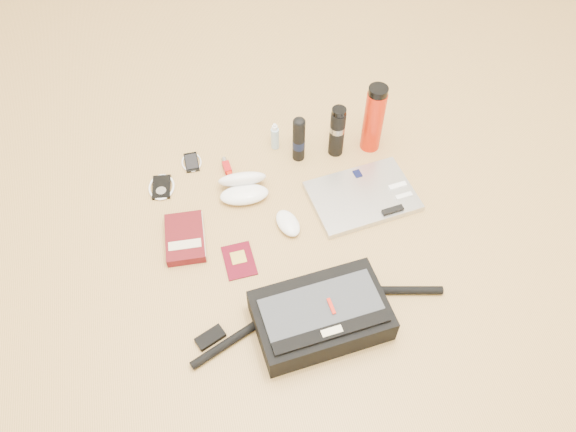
{
  "coord_description": "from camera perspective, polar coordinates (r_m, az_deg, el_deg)",
  "views": [
    {
      "loc": [
        -0.3,
        -1.05,
        1.65
      ],
      "look_at": [
        -0.02,
        0.1,
        0.06
      ],
      "focal_mm": 35.0,
      "sensor_mm": 36.0,
      "label": 1
    }
  ],
  "objects": [
    {
      "name": "ground",
      "position": [
        1.98,
        1.36,
        -3.15
      ],
      "size": [
        4.0,
        4.0,
        0.0
      ],
      "primitive_type": "plane",
      "color": "#B3894A",
      "rests_on": "ground"
    },
    {
      "name": "messenger_bag",
      "position": [
        1.79,
        3.3,
        -10.08
      ],
      "size": [
        0.85,
        0.29,
        0.12
      ],
      "rotation": [
        0.0,
        0.0,
        0.08
      ],
      "color": "black",
      "rests_on": "ground"
    },
    {
      "name": "laptop",
      "position": [
        2.11,
        7.61,
        2.0
      ],
      "size": [
        0.41,
        0.31,
        0.04
      ],
      "rotation": [
        0.0,
        0.0,
        0.11
      ],
      "color": "#B4B4B6",
      "rests_on": "ground"
    },
    {
      "name": "book",
      "position": [
        2.01,
        -10.38,
        -2.21
      ],
      "size": [
        0.15,
        0.21,
        0.04
      ],
      "rotation": [
        0.0,
        0.0,
        -0.07
      ],
      "color": "#490B0F",
      "rests_on": "ground"
    },
    {
      "name": "passport",
      "position": [
        1.95,
        -4.99,
        -4.52
      ],
      "size": [
        0.11,
        0.14,
        0.01
      ],
      "rotation": [
        0.0,
        0.0,
        0.04
      ],
      "color": "#4B0411",
      "rests_on": "ground"
    },
    {
      "name": "mouse",
      "position": [
        2.01,
        -0.01,
        -0.73
      ],
      "size": [
        0.1,
        0.14,
        0.04
      ],
      "rotation": [
        0.0,
        0.0,
        0.23
      ],
      "color": "white",
      "rests_on": "ground"
    },
    {
      "name": "sunglasses_case",
      "position": [
        2.1,
        -4.57,
        2.95
      ],
      "size": [
        0.19,
        0.16,
        0.1
      ],
      "rotation": [
        0.0,
        0.0,
        -0.07
      ],
      "color": "white",
      "rests_on": "ground"
    },
    {
      "name": "ipod",
      "position": [
        2.18,
        -12.72,
        2.88
      ],
      "size": [
        0.11,
        0.12,
        0.01
      ],
      "rotation": [
        0.0,
        0.0,
        -0.14
      ],
      "color": "black",
      "rests_on": "ground"
    },
    {
      "name": "phone",
      "position": [
        2.25,
        -9.77,
        5.41
      ],
      "size": [
        0.08,
        0.1,
        0.01
      ],
      "rotation": [
        0.0,
        0.0,
        -0.0
      ],
      "color": "black",
      "rests_on": "ground"
    },
    {
      "name": "inhaler",
      "position": [
        2.2,
        -6.23,
        4.97
      ],
      "size": [
        0.03,
        0.1,
        0.02
      ],
      "rotation": [
        0.0,
        0.0,
        0.09
      ],
      "color": "#9E1013",
      "rests_on": "ground"
    },
    {
      "name": "spray_bottle",
      "position": [
        2.24,
        -1.33,
        8.0
      ],
      "size": [
        0.04,
        0.04,
        0.12
      ],
      "rotation": [
        0.0,
        0.0,
        -0.33
      ],
      "color": "#95B6C8",
      "rests_on": "ground"
    },
    {
      "name": "aerosol_can",
      "position": [
        2.17,
        1.11,
        7.82
      ],
      "size": [
        0.06,
        0.06,
        0.21
      ],
      "rotation": [
        0.0,
        0.0,
        0.17
      ],
      "color": "black",
      "rests_on": "ground"
    },
    {
      "name": "thermos_black",
      "position": [
        2.19,
        5.02,
        8.57
      ],
      "size": [
        0.07,
        0.07,
        0.23
      ],
      "rotation": [
        0.0,
        0.0,
        0.26
      ],
      "color": "black",
      "rests_on": "ground"
    },
    {
      "name": "thermos_red",
      "position": [
        2.2,
        8.7,
        9.74
      ],
      "size": [
        0.08,
        0.08,
        0.3
      ],
      "rotation": [
        0.0,
        0.0,
        0.09
      ],
      "color": "red",
      "rests_on": "ground"
    }
  ]
}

